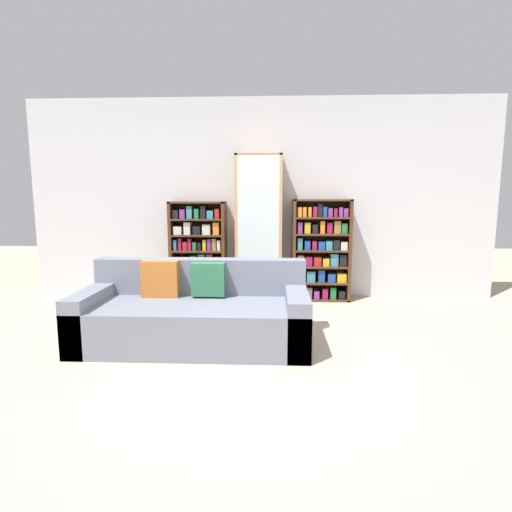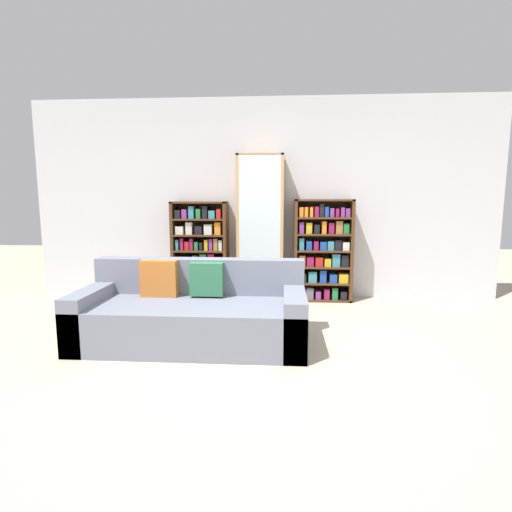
% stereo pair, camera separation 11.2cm
% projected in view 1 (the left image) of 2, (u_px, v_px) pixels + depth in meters
% --- Properties ---
extents(ground_plane, '(16.00, 16.00, 0.00)m').
position_uv_depth(ground_plane, '(250.00, 367.00, 3.24)').
color(ground_plane, tan).
extents(wall_back, '(6.38, 0.06, 2.70)m').
position_uv_depth(wall_back, '(260.00, 199.00, 5.49)').
color(wall_back, silver).
rests_on(wall_back, ground).
extents(couch, '(2.12, 0.93, 0.76)m').
position_uv_depth(couch, '(195.00, 315.00, 3.79)').
color(couch, slate).
rests_on(couch, ground).
extents(bookshelf_left, '(0.75, 0.32, 1.32)m').
position_uv_depth(bookshelf_left, '(199.00, 252.00, 5.42)').
color(bookshelf_left, '#4C2D19').
rests_on(bookshelf_left, ground).
extents(display_cabinet, '(0.61, 0.36, 1.93)m').
position_uv_depth(display_cabinet, '(259.00, 228.00, 5.32)').
color(display_cabinet, tan).
rests_on(display_cabinet, ground).
extents(bookshelf_right, '(0.77, 0.32, 1.35)m').
position_uv_depth(bookshelf_right, '(321.00, 251.00, 5.35)').
color(bookshelf_right, '#4C2D19').
rests_on(bookshelf_right, ground).
extents(wine_bottle, '(0.07, 0.07, 0.34)m').
position_uv_depth(wine_bottle, '(284.00, 309.00, 4.45)').
color(wine_bottle, '#143819').
rests_on(wine_bottle, ground).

